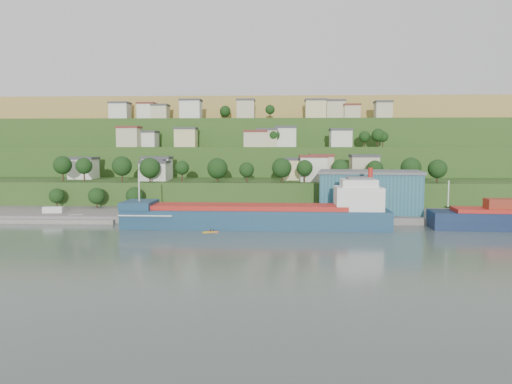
# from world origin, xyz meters

# --- Properties ---
(ground) EXTENTS (500.00, 500.00, 0.00)m
(ground) POSITION_xyz_m (0.00, 0.00, 0.00)
(ground) COLOR #42514B
(ground) RESTS_ON ground
(quay) EXTENTS (220.00, 26.00, 4.00)m
(quay) POSITION_xyz_m (20.00, 28.00, 0.00)
(quay) COLOR slate
(quay) RESTS_ON ground
(pebble_beach) EXTENTS (40.00, 18.00, 2.40)m
(pebble_beach) POSITION_xyz_m (-55.00, 22.00, 0.00)
(pebble_beach) COLOR slate
(pebble_beach) RESTS_ON ground
(hillside) EXTENTS (360.00, 211.08, 96.00)m
(hillside) POSITION_xyz_m (-0.01, 168.66, 0.09)
(hillside) COLOR #284719
(hillside) RESTS_ON ground
(cargo_ship_near) EXTENTS (72.71, 12.73, 18.64)m
(cargo_ship_near) POSITION_xyz_m (8.37, 9.10, 2.98)
(cargo_ship_near) COLOR navy
(cargo_ship_near) RESTS_ON ground
(warehouse) EXTENTS (33.28, 23.02, 12.80)m
(warehouse) POSITION_xyz_m (40.66, 29.50, 8.43)
(warehouse) COLOR #1F525E
(warehouse) RESTS_ON quay
(caravan) EXTENTS (6.07, 3.25, 2.69)m
(caravan) POSITION_xyz_m (-56.73, 22.39, 2.55)
(caravan) COLOR silver
(caravan) RESTS_ON pebble_beach
(dinghy) EXTENTS (4.28, 2.53, 0.80)m
(dinghy) POSITION_xyz_m (-48.01, 18.43, 1.60)
(dinghy) COLOR silver
(dinghy) RESTS_ON pebble_beach
(kayak_orange) EXTENTS (3.31, 0.92, 0.82)m
(kayak_orange) POSITION_xyz_m (-4.96, 1.47, 0.24)
(kayak_orange) COLOR #E55A14
(kayak_orange) RESTS_ON ground
(kayak_yellow) EXTENTS (3.49, 1.56, 0.86)m
(kayak_yellow) POSITION_xyz_m (-5.69, 1.19, 0.25)
(kayak_yellow) COLOR gold
(kayak_yellow) RESTS_ON ground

